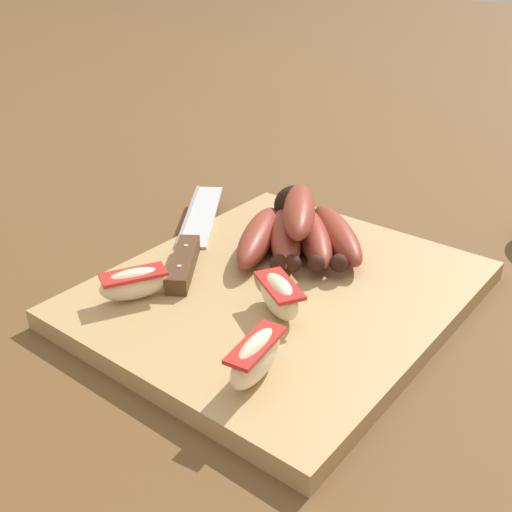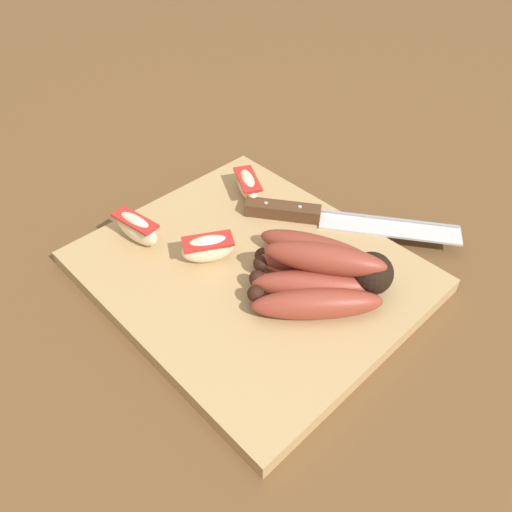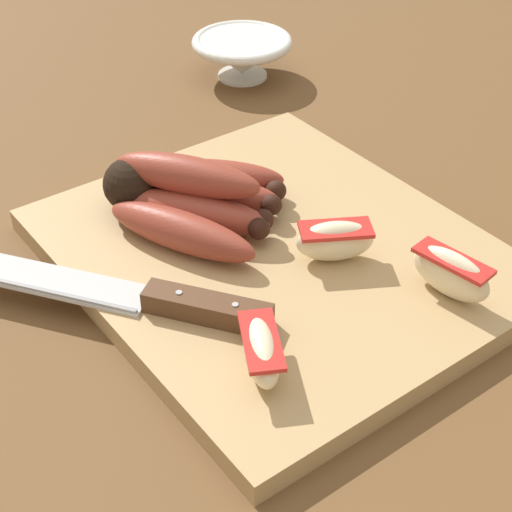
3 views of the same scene
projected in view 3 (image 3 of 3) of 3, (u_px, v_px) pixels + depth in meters
The scene contains 8 objects.
ground_plane at pixel (276, 265), 0.70m from camera, with size 6.00×6.00×0.00m, color brown.
cutting_board at pixel (270, 256), 0.69m from camera, with size 0.37×0.32×0.02m, color tan.
banana_bunch at pixel (189, 196), 0.70m from camera, with size 0.19×0.18×0.06m.
chefs_knife at pixel (148, 298), 0.62m from camera, with size 0.25×0.19×0.02m.
apple_wedge_near at pixel (261, 350), 0.56m from camera, with size 0.07×0.05×0.03m.
apple_wedge_middle at pixel (335, 240), 0.66m from camera, with size 0.05×0.07×0.04m.
apple_wedge_far at pixel (451, 273), 0.62m from camera, with size 0.07×0.03×0.04m.
ceramic_bowl at pixel (242, 54), 0.98m from camera, with size 0.12×0.12×0.05m.
Camera 3 is at (-0.43, 0.34, 0.43)m, focal length 56.45 mm.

